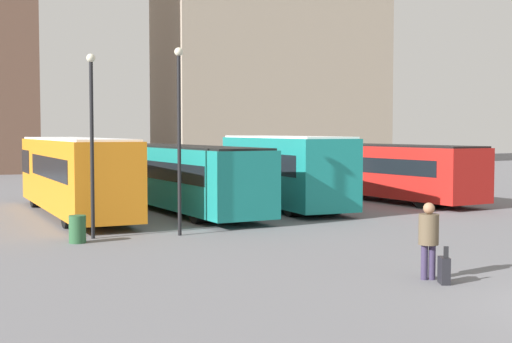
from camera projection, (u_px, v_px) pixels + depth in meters
name	position (u px, v px, depth m)	size (l,w,h in m)	color
bus_0	(74.00, 173.00, 29.13)	(3.21, 12.53, 3.16)	orange
bus_1	(183.00, 175.00, 30.31)	(3.75, 12.43, 2.82)	#19847F
bus_2	(284.00, 169.00, 31.64)	(2.60, 9.26, 3.22)	#19847F
bus_3	(390.00, 170.00, 35.10)	(3.96, 10.92, 2.78)	red
traveler	(429.00, 234.00, 16.41)	(0.60, 0.60, 1.79)	#382D4C
suitcase	(444.00, 270.00, 16.00)	(0.34, 0.46, 0.87)	black
lamp_post_0	(179.00, 126.00, 23.26)	(0.28, 0.28, 6.15)	black
lamp_post_2	(92.00, 131.00, 22.58)	(0.28, 0.28, 5.88)	black
trash_bin	(77.00, 229.00, 21.85)	(0.52, 0.52, 0.85)	#285633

